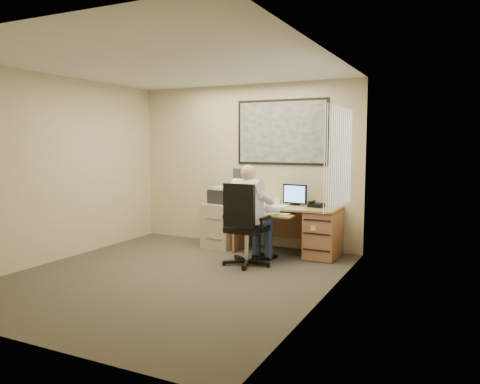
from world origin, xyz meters
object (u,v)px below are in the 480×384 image
at_px(desk, 309,227).
at_px(filing_cabinet, 224,221).
at_px(office_chair, 245,242).
at_px(person, 248,215).

distance_m(desk, filing_cabinet, 1.47).
height_order(office_chair, person, person).
distance_m(filing_cabinet, office_chair, 1.28).
height_order(desk, office_chair, office_chair).
bearing_deg(filing_cabinet, office_chair, -40.98).
xyz_separation_m(desk, office_chair, (-0.62, -0.98, -0.09)).
bearing_deg(filing_cabinet, person, -38.30).
xyz_separation_m(desk, filing_cabinet, (-1.47, -0.03, -0.01)).
height_order(desk, filing_cabinet, desk).
bearing_deg(person, filing_cabinet, 144.78).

